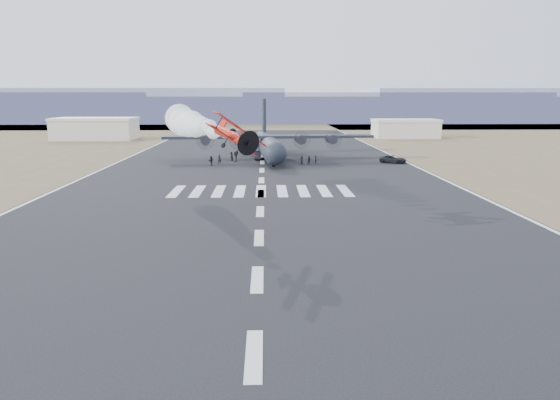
{
  "coord_description": "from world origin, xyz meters",
  "views": [
    {
      "loc": [
        0.64,
        -26.44,
        13.3
      ],
      "look_at": [
        1.95,
        22.18,
        4.0
      ],
      "focal_mm": 35.0,
      "sensor_mm": 36.0,
      "label": 1
    }
  ],
  "objects_px": {
    "transport_aircraft": "(268,144)",
    "crew_f": "(211,161)",
    "crew_c": "(268,159)",
    "crew_d": "(236,157)",
    "hangar_right": "(405,128)",
    "support_vehicle": "(393,159)",
    "hangar_left": "(95,128)",
    "aerobatic_biplane": "(233,135)",
    "crew_b": "(309,160)",
    "crew_e": "(302,160)",
    "crew_h": "(231,157)",
    "crew_a": "(219,159)",
    "crew_g": "(316,160)"
  },
  "relations": [
    {
      "from": "transport_aircraft",
      "to": "crew_f",
      "type": "height_order",
      "value": "transport_aircraft"
    },
    {
      "from": "crew_c",
      "to": "crew_d",
      "type": "distance_m",
      "value": 7.01
    },
    {
      "from": "transport_aircraft",
      "to": "crew_c",
      "type": "relative_size",
      "value": 26.92
    },
    {
      "from": "hangar_right",
      "to": "support_vehicle",
      "type": "distance_m",
      "value": 70.49
    },
    {
      "from": "hangar_left",
      "to": "crew_d",
      "type": "height_order",
      "value": "hangar_left"
    },
    {
      "from": "hangar_left",
      "to": "aerobatic_biplane",
      "type": "height_order",
      "value": "aerobatic_biplane"
    },
    {
      "from": "crew_c",
      "to": "hangar_right",
      "type": "bearing_deg",
      "value": -71.16
    },
    {
      "from": "support_vehicle",
      "to": "crew_f",
      "type": "distance_m",
      "value": 36.44
    },
    {
      "from": "crew_b",
      "to": "support_vehicle",
      "type": "bearing_deg",
      "value": 11.6
    },
    {
      "from": "crew_e",
      "to": "crew_h",
      "type": "bearing_deg",
      "value": -84.83
    },
    {
      "from": "crew_h",
      "to": "crew_a",
      "type": "bearing_deg",
      "value": 13.98
    },
    {
      "from": "crew_g",
      "to": "crew_h",
      "type": "xyz_separation_m",
      "value": [
        -17.15,
        5.01,
        0.11
      ]
    },
    {
      "from": "crew_h",
      "to": "crew_d",
      "type": "bearing_deg",
      "value": 86.84
    },
    {
      "from": "support_vehicle",
      "to": "crew_b",
      "type": "distance_m",
      "value": 17.21
    },
    {
      "from": "aerobatic_biplane",
      "to": "crew_h",
      "type": "relative_size",
      "value": 3.34
    },
    {
      "from": "aerobatic_biplane",
      "to": "crew_f",
      "type": "relative_size",
      "value": 3.36
    },
    {
      "from": "aerobatic_biplane",
      "to": "crew_f",
      "type": "bearing_deg",
      "value": 79.16
    },
    {
      "from": "crew_f",
      "to": "aerobatic_biplane",
      "type": "bearing_deg",
      "value": 31.69
    },
    {
      "from": "support_vehicle",
      "to": "crew_f",
      "type": "xyz_separation_m",
      "value": [
        -36.31,
        -2.99,
        0.17
      ]
    },
    {
      "from": "crew_c",
      "to": "crew_g",
      "type": "relative_size",
      "value": 1.01
    },
    {
      "from": "aerobatic_biplane",
      "to": "crew_a",
      "type": "distance_m",
      "value": 57.29
    },
    {
      "from": "crew_a",
      "to": "crew_g",
      "type": "height_order",
      "value": "crew_a"
    },
    {
      "from": "transport_aircraft",
      "to": "crew_a",
      "type": "height_order",
      "value": "transport_aircraft"
    },
    {
      "from": "support_vehicle",
      "to": "crew_h",
      "type": "distance_m",
      "value": 33.15
    },
    {
      "from": "crew_h",
      "to": "crew_b",
      "type": "bearing_deg",
      "value": 106.16
    },
    {
      "from": "transport_aircraft",
      "to": "crew_b",
      "type": "xyz_separation_m",
      "value": [
        8.05,
        -9.71,
        -2.43
      ]
    },
    {
      "from": "crew_c",
      "to": "crew_d",
      "type": "relative_size",
      "value": 0.96
    },
    {
      "from": "transport_aircraft",
      "to": "crew_e",
      "type": "height_order",
      "value": "transport_aircraft"
    },
    {
      "from": "crew_b",
      "to": "crew_f",
      "type": "distance_m",
      "value": 19.24
    },
    {
      "from": "crew_f",
      "to": "crew_b",
      "type": "bearing_deg",
      "value": 117.44
    },
    {
      "from": "transport_aircraft",
      "to": "crew_b",
      "type": "relative_size",
      "value": 26.0
    },
    {
      "from": "hangar_right",
      "to": "crew_f",
      "type": "bearing_deg",
      "value": -128.33
    },
    {
      "from": "crew_b",
      "to": "crew_c",
      "type": "distance_m",
      "value": 8.62
    },
    {
      "from": "crew_a",
      "to": "crew_d",
      "type": "distance_m",
      "value": 5.02
    },
    {
      "from": "aerobatic_biplane",
      "to": "support_vehicle",
      "type": "height_order",
      "value": "aerobatic_biplane"
    },
    {
      "from": "hangar_right",
      "to": "crew_a",
      "type": "bearing_deg",
      "value": -128.64
    },
    {
      "from": "hangar_right",
      "to": "transport_aircraft",
      "type": "height_order",
      "value": "transport_aircraft"
    },
    {
      "from": "aerobatic_biplane",
      "to": "crew_g",
      "type": "xyz_separation_m",
      "value": [
        13.15,
        56.11,
        -8.82
      ]
    },
    {
      "from": "hangar_left",
      "to": "support_vehicle",
      "type": "xyz_separation_m",
      "value": [
        78.43,
        -62.68,
        -2.66
      ]
    },
    {
      "from": "crew_h",
      "to": "transport_aircraft",
      "type": "bearing_deg",
      "value": 152.49
    },
    {
      "from": "crew_f",
      "to": "transport_aircraft",
      "type": "bearing_deg",
      "value": 158.25
    },
    {
      "from": "transport_aircraft",
      "to": "crew_b",
      "type": "distance_m",
      "value": 12.85
    },
    {
      "from": "hangar_left",
      "to": "hangar_right",
      "type": "distance_m",
      "value": 98.13
    },
    {
      "from": "hangar_right",
      "to": "aerobatic_biplane",
      "type": "xyz_separation_m",
      "value": [
        -48.43,
        -124.49,
        6.62
      ]
    },
    {
      "from": "crew_a",
      "to": "crew_e",
      "type": "relative_size",
      "value": 1.2
    },
    {
      "from": "support_vehicle",
      "to": "crew_e",
      "type": "height_order",
      "value": "crew_e"
    },
    {
      "from": "hangar_left",
      "to": "crew_c",
      "type": "distance_m",
      "value": 81.44
    },
    {
      "from": "crew_e",
      "to": "crew_c",
      "type": "bearing_deg",
      "value": -82.79
    },
    {
      "from": "hangar_left",
      "to": "hangar_right",
      "type": "relative_size",
      "value": 1.2
    },
    {
      "from": "transport_aircraft",
      "to": "support_vehicle",
      "type": "relative_size",
      "value": 8.14
    }
  ]
}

